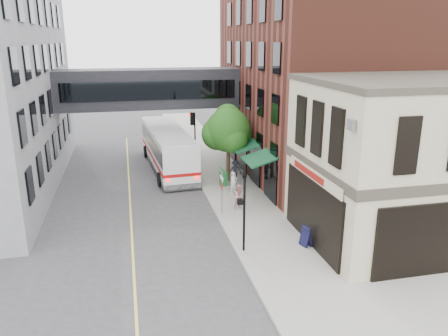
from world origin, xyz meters
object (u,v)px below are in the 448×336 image
pedestrian_b (240,197)px  newspaper_box (223,179)px  bus (167,147)px  pedestrian_a (234,183)px  sandwich_board (306,236)px  pedestrian_c (235,171)px

pedestrian_b → newspaper_box: pedestrian_b is taller
bus → pedestrian_a: (3.70, -7.48, -0.92)m
newspaper_box → sandwich_board: 10.35m
pedestrian_b → pedestrian_c: pedestrian_c is taller
pedestrian_b → pedestrian_c: (1.09, 5.36, 0.01)m
pedestrian_a → bus: bearing=94.6°
sandwich_board → bus: bearing=90.8°
pedestrian_c → sandwich_board: 11.04m
pedestrian_c → sandwich_board: bearing=-55.8°
bus → pedestrian_b: size_ratio=7.85×
pedestrian_a → pedestrian_c: pedestrian_c is taller
newspaper_box → sandwich_board: size_ratio=0.97×
pedestrian_a → sandwich_board: pedestrian_a is taller
pedestrian_a → newspaper_box: size_ratio=1.49×
newspaper_box → sandwich_board: sandwich_board is taller
newspaper_box → bus: bearing=120.0°
pedestrian_c → pedestrian_a: bearing=-76.9°
sandwich_board → newspaper_box: bearing=83.3°
pedestrian_a → pedestrian_c: 2.72m
bus → pedestrian_a: bearing=-63.7°
pedestrian_b → newspaper_box: (-0.01, 4.52, -0.27)m
bus → sandwich_board: bearing=-71.3°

